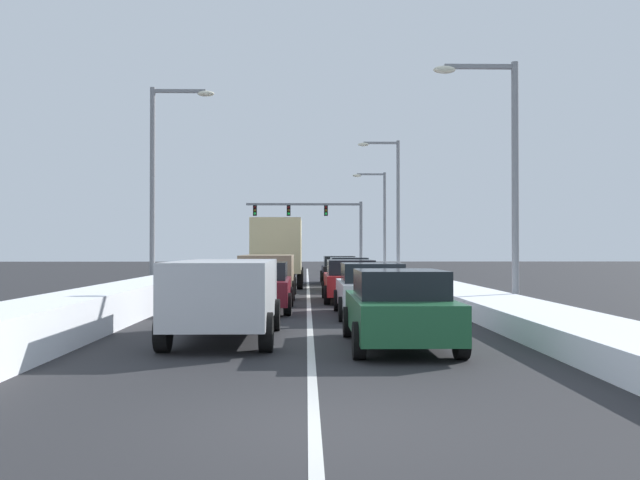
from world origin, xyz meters
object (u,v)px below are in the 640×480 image
sedan_red_right_lane_third (350,280)px  sedan_maroon_center_lane_second (260,286)px  street_lamp_right_mid (393,197)px  sedan_gray_right_lane_fourth (349,274)px  street_lamp_left_mid (161,171)px  street_lamp_right_far (380,212)px  suv_navy_center_lane_fifth (277,263)px  sedan_green_right_lane_nearest (399,308)px  sedan_white_right_lane_second (371,289)px  suv_silver_center_lane_nearest (225,292)px  box_truck_center_lane_fourth (278,249)px  suv_tan_center_lane_third (268,272)px  traffic_light_gantry (320,218)px  sedan_black_right_lane_fifth (339,270)px  street_lamp_right_near (503,161)px

sedan_red_right_lane_third → sedan_maroon_center_lane_second: size_ratio=1.00×
sedan_red_right_lane_third → street_lamp_right_mid: bearing=78.3°
sedan_gray_right_lane_fourth → street_lamp_left_mid: street_lamp_left_mid is taller
sedan_maroon_center_lane_second → street_lamp_left_mid: 9.88m
sedan_red_right_lane_third → street_lamp_right_far: bearing=82.0°
sedan_maroon_center_lane_second → sedan_red_right_lane_third: bearing=52.7°
suv_navy_center_lane_fifth → street_lamp_right_mid: (7.25, 0.93, 4.17)m
sedan_green_right_lane_nearest → sedan_white_right_lane_second: same height
street_lamp_right_far → street_lamp_left_mid: 28.89m
suv_silver_center_lane_nearest → suv_navy_center_lane_fifth: size_ratio=1.00×
suv_silver_center_lane_nearest → street_lamp_right_mid: bearing=76.4°
sedan_green_right_lane_nearest → street_lamp_right_far: size_ratio=0.57×
street_lamp_left_mid → box_truck_center_lane_fourth: bearing=54.0°
suv_tan_center_lane_third → suv_navy_center_lane_fifth: 15.64m
sedan_white_right_lane_second → sedan_gray_right_lane_fourth: 12.39m
sedan_maroon_center_lane_second → street_lamp_right_far: (7.26, 33.92, 4.01)m
sedan_maroon_center_lane_second → box_truck_center_lane_fourth: 13.95m
sedan_green_right_lane_nearest → box_truck_center_lane_fourth: box_truck_center_lane_fourth is taller
suv_silver_center_lane_nearest → street_lamp_left_mid: bearing=106.7°
suv_navy_center_lane_fifth → street_lamp_left_mid: (-4.24, -14.10, 4.11)m
sedan_red_right_lane_third → suv_navy_center_lane_fifth: bearing=100.8°
sedan_red_right_lane_third → traffic_light_gantry: traffic_light_gantry is taller
suv_silver_center_lane_nearest → street_lamp_left_mid: size_ratio=0.57×
suv_silver_center_lane_nearest → suv_navy_center_lane_fifth: (-0.09, 28.56, 0.00)m
street_lamp_right_far → street_lamp_left_mid: size_ratio=0.92×
sedan_red_right_lane_third → suv_silver_center_lane_nearest: suv_silver_center_lane_nearest is taller
sedan_white_right_lane_second → sedan_red_right_lane_third: (-0.25, 5.65, 0.00)m
sedan_red_right_lane_third → sedan_white_right_lane_second: bearing=-87.5°
sedan_maroon_center_lane_second → suv_navy_center_lane_fifth: size_ratio=0.92×
sedan_black_right_lane_fifth → street_lamp_right_near: street_lamp_right_near is taller
sedan_black_right_lane_fifth → suv_tan_center_lane_third: bearing=-106.7°
sedan_black_right_lane_fifth → traffic_light_gantry: size_ratio=0.42×
traffic_light_gantry → street_lamp_right_near: size_ratio=1.37×
sedan_white_right_lane_second → sedan_red_right_lane_third: size_ratio=1.00×
sedan_white_right_lane_second → street_lamp_right_far: size_ratio=0.57×
suv_tan_center_lane_third → street_lamp_left_mid: size_ratio=0.57×
suv_tan_center_lane_third → street_lamp_right_near: 10.38m
sedan_black_right_lane_fifth → sedan_gray_right_lane_fourth: bearing=-88.6°
street_lamp_right_mid → sedan_black_right_lane_fifth: bearing=-123.4°
sedan_gray_right_lane_fourth → suv_tan_center_lane_third: bearing=-126.5°
sedan_gray_right_lane_fourth → sedan_black_right_lane_fifth: same height
sedan_maroon_center_lane_second → street_lamp_right_near: bearing=0.1°
sedan_maroon_center_lane_second → street_lamp_right_mid: (6.89, 22.62, 4.43)m
suv_silver_center_lane_nearest → street_lamp_right_near: bearing=41.4°
suv_navy_center_lane_fifth → street_lamp_left_mid: size_ratio=0.57×
sedan_green_right_lane_nearest → sedan_black_right_lane_fifth: same height
sedan_black_right_lane_fifth → suv_tan_center_lane_third: suv_tan_center_lane_third is taller
sedan_red_right_lane_third → suv_tan_center_lane_third: (-3.11, 2.07, 0.25)m
suv_navy_center_lane_fifth → street_lamp_right_far: size_ratio=0.62×
sedan_red_right_lane_third → suv_tan_center_lane_third: size_ratio=0.92×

